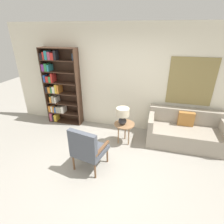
{
  "coord_description": "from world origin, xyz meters",
  "views": [
    {
      "loc": [
        0.79,
        -2.31,
        2.54
      ],
      "look_at": [
        -0.07,
        1.01,
        0.9
      ],
      "focal_mm": 28.0,
      "sensor_mm": 36.0,
      "label": 1
    }
  ],
  "objects_px": {
    "table_lamp": "(123,114)",
    "couch": "(184,132)",
    "bookshelf": "(58,88)",
    "armchair": "(87,148)",
    "side_table": "(124,126)"
  },
  "relations": [
    {
      "from": "side_table",
      "to": "armchair",
      "type": "bearing_deg",
      "value": -115.19
    },
    {
      "from": "couch",
      "to": "armchair",
      "type": "bearing_deg",
      "value": -142.97
    },
    {
      "from": "bookshelf",
      "to": "couch",
      "type": "relative_size",
      "value": 1.23
    },
    {
      "from": "armchair",
      "to": "side_table",
      "type": "height_order",
      "value": "armchair"
    },
    {
      "from": "table_lamp",
      "to": "couch",
      "type": "bearing_deg",
      "value": 15.28
    },
    {
      "from": "armchair",
      "to": "couch",
      "type": "xyz_separation_m",
      "value": [
        1.91,
        1.44,
        -0.22
      ]
    },
    {
      "from": "armchair",
      "to": "bookshelf",
      "type": "bearing_deg",
      "value": 131.58
    },
    {
      "from": "armchair",
      "to": "table_lamp",
      "type": "bearing_deg",
      "value": 65.92
    },
    {
      "from": "side_table",
      "to": "table_lamp",
      "type": "bearing_deg",
      "value": -139.04
    },
    {
      "from": "table_lamp",
      "to": "armchair",
      "type": "bearing_deg",
      "value": -114.08
    },
    {
      "from": "couch",
      "to": "table_lamp",
      "type": "distance_m",
      "value": 1.57
    },
    {
      "from": "bookshelf",
      "to": "armchair",
      "type": "relative_size",
      "value": 2.28
    },
    {
      "from": "bookshelf",
      "to": "side_table",
      "type": "distance_m",
      "value": 2.2
    },
    {
      "from": "side_table",
      "to": "table_lamp",
      "type": "xyz_separation_m",
      "value": [
        -0.04,
        -0.04,
        0.32
      ]
    },
    {
      "from": "couch",
      "to": "table_lamp",
      "type": "bearing_deg",
      "value": -164.72
    }
  ]
}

